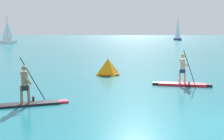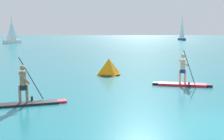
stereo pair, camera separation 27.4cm
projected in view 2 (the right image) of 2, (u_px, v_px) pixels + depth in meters
name	position (u px, v px, depth m)	size (l,w,h in m)	color
paddleboarder_near_left	(24.00, 96.00, 12.34)	(3.45, 1.41, 1.99)	black
paddleboarder_mid_center	(182.00, 80.00, 16.71)	(3.23, 1.32, 2.02)	red
race_marker_buoy	(109.00, 68.00, 20.82)	(1.76, 1.76, 1.14)	orange
sailboat_left_horizon	(12.00, 40.00, 75.15)	(3.68, 4.86, 6.62)	white
sailboat_right_horizon	(182.00, 36.00, 99.64)	(1.69, 4.41, 7.67)	navy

